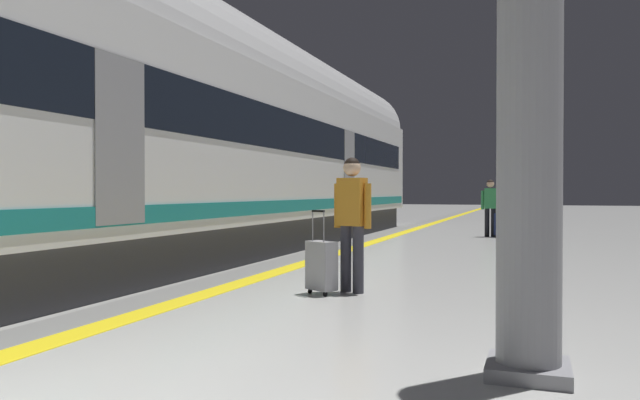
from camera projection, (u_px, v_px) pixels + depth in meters
safety_line_strip at (320, 258)px, 11.61m from camera, size 0.36×80.00×0.01m
tactile_edge_band at (302, 258)px, 11.74m from camera, size 0.72×80.00×0.01m
high_speed_train at (200, 129)px, 11.66m from camera, size 2.94×27.57×4.97m
passenger_near at (352, 214)px, 7.69m from camera, size 0.52×0.28×1.72m
suitcase_near at (322, 265)px, 7.56m from camera, size 0.44×0.37×1.06m
passenger_mid at (490, 204)px, 17.19m from camera, size 0.51×0.21×1.63m
suitcase_mid at (502, 224)px, 16.94m from camera, size 0.41×0.28×0.68m
platform_pillar at (529, 129)px, 4.18m from camera, size 0.56×0.56×3.60m
waste_bin at (542, 231)px, 12.64m from camera, size 0.46×0.46×0.91m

